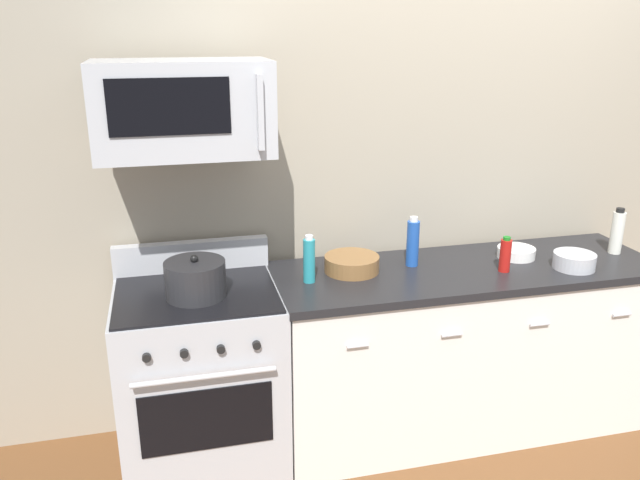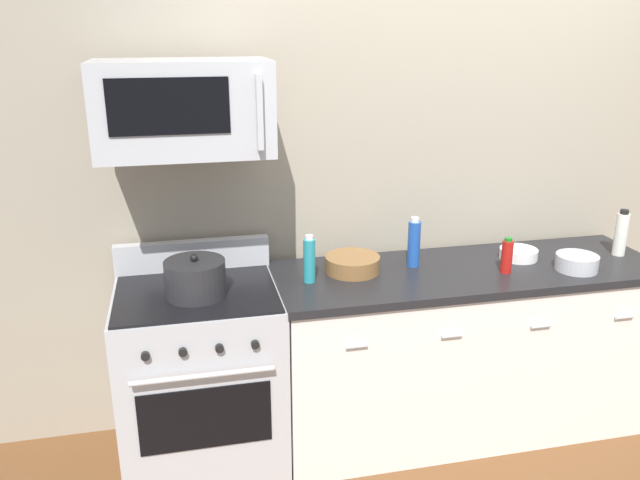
{
  "view_description": "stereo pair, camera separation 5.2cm",
  "coord_description": "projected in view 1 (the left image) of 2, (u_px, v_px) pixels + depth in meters",
  "views": [
    {
      "loc": [
        -1.46,
        -2.77,
        2.09
      ],
      "look_at": [
        -0.79,
        -0.05,
        1.14
      ],
      "focal_mm": 35.95,
      "sensor_mm": 36.0,
      "label": 1
    },
    {
      "loc": [
        -1.41,
        -2.78,
        2.09
      ],
      "look_at": [
        -0.79,
        -0.05,
        1.14
      ],
      "focal_mm": 35.95,
      "sensor_mm": 36.0,
      "label": 2
    }
  ],
  "objects": [
    {
      "name": "ground_plane",
      "position": [
        456.0,
        421.0,
        3.55
      ],
      "size": [
        6.09,
        6.09,
        0.0
      ],
      "primitive_type": "plane",
      "color": "brown"
    },
    {
      "name": "back_wall",
      "position": [
        441.0,
        167.0,
        3.49
      ],
      "size": [
        5.08,
        0.1,
        2.7
      ],
      "primitive_type": "cube",
      "color": "#9E937F",
      "rests_on": "ground_plane"
    },
    {
      "name": "counter_unit",
      "position": [
        462.0,
        347.0,
        3.4
      ],
      "size": [
        1.99,
        0.66,
        0.92
      ],
      "color": "silver",
      "rests_on": "ground_plane"
    },
    {
      "name": "range_oven",
      "position": [
        202.0,
        378.0,
        3.09
      ],
      "size": [
        0.76,
        0.69,
        1.07
      ],
      "color": "#B7BABF",
      "rests_on": "ground_plane"
    },
    {
      "name": "microwave",
      "position": [
        183.0,
        108.0,
        2.72
      ],
      "size": [
        0.74,
        0.44,
        0.4
      ],
      "color": "#B7BABF"
    },
    {
      "name": "bottle_dish_soap",
      "position": [
        309.0,
        260.0,
        3.03
      ],
      "size": [
        0.06,
        0.06,
        0.23
      ],
      "color": "teal",
      "rests_on": "countertop_slab"
    },
    {
      "name": "bottle_vinegar_white",
      "position": [
        617.0,
        232.0,
        3.41
      ],
      "size": [
        0.07,
        0.07,
        0.25
      ],
      "color": "silver",
      "rests_on": "countertop_slab"
    },
    {
      "name": "bottle_soda_blue",
      "position": [
        413.0,
        243.0,
        3.24
      ],
      "size": [
        0.06,
        0.06,
        0.26
      ],
      "color": "#1E4CA5",
      "rests_on": "countertop_slab"
    },
    {
      "name": "bottle_hot_sauce_red",
      "position": [
        505.0,
        255.0,
        3.17
      ],
      "size": [
        0.06,
        0.06,
        0.18
      ],
      "color": "#B21914",
      "rests_on": "countertop_slab"
    },
    {
      "name": "bowl_wooden_salad",
      "position": [
        352.0,
        263.0,
        3.18
      ],
      "size": [
        0.27,
        0.27,
        0.08
      ],
      "color": "brown",
      "rests_on": "countertop_slab"
    },
    {
      "name": "bowl_white_ceramic",
      "position": [
        516.0,
        252.0,
        3.38
      ],
      "size": [
        0.2,
        0.2,
        0.05
      ],
      "color": "white",
      "rests_on": "countertop_slab"
    },
    {
      "name": "bowl_steel_prep",
      "position": [
        574.0,
        260.0,
        3.22
      ],
      "size": [
        0.21,
        0.21,
        0.08
      ],
      "color": "#B2B5BA",
      "rests_on": "countertop_slab"
    },
    {
      "name": "stockpot",
      "position": [
        195.0,
        279.0,
        2.87
      ],
      "size": [
        0.27,
        0.27,
        0.2
      ],
      "color": "#262628",
      "rests_on": "range_oven"
    }
  ]
}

